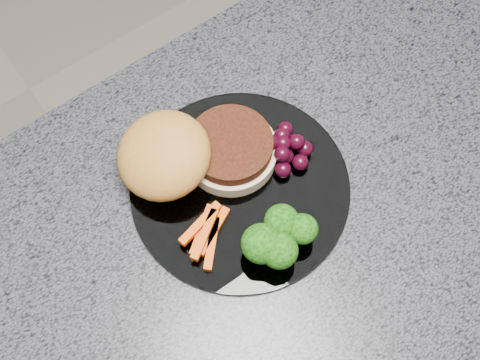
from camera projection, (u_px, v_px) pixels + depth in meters
name	position (u px, v px, depth m)	size (l,w,h in m)	color
room	(209.00, 18.00, 0.34)	(4.02, 4.02, 2.70)	#9F9685
island_cabinet	(231.00, 349.00, 1.18)	(1.20, 0.60, 0.86)	brown
countertop	(226.00, 278.00, 0.77)	(1.20, 0.60, 0.04)	#45464F
plate	(240.00, 188.00, 0.79)	(0.26, 0.26, 0.01)	white
burger	(188.00, 155.00, 0.77)	(0.20, 0.16, 0.06)	#C8B18D
carrot_sticks	(206.00, 233.00, 0.75)	(0.07, 0.07, 0.02)	#D94703
broccoli	(278.00, 238.00, 0.73)	(0.09, 0.07, 0.05)	olive
grape_bunch	(285.00, 148.00, 0.79)	(0.06, 0.07, 0.03)	black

